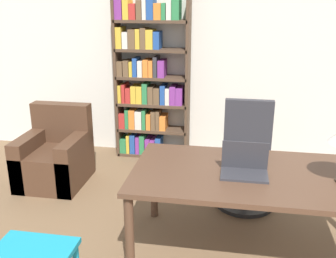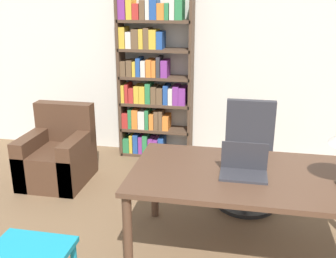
{
  "view_description": "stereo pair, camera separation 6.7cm",
  "coord_description": "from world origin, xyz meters",
  "px_view_note": "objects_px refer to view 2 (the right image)",
  "views": [
    {
      "loc": [
        0.31,
        -0.45,
        2.0
      ],
      "look_at": [
        -0.21,
        2.58,
        0.97
      ],
      "focal_mm": 42.0,
      "sensor_mm": 36.0,
      "label": 1
    },
    {
      "loc": [
        0.38,
        -0.44,
        2.0
      ],
      "look_at": [
        -0.21,
        2.58,
        0.97
      ],
      "focal_mm": 42.0,
      "sensor_mm": 36.0,
      "label": 2
    }
  ],
  "objects_px": {
    "armchair": "(58,157)",
    "bookshelf": "(151,80)",
    "office_chair": "(248,161)",
    "desk": "(251,182)",
    "laptop": "(244,168)"
  },
  "relations": [
    {
      "from": "armchair",
      "to": "bookshelf",
      "type": "xyz_separation_m",
      "value": [
        0.86,
        0.97,
        0.73
      ]
    },
    {
      "from": "armchair",
      "to": "bookshelf",
      "type": "distance_m",
      "value": 1.49
    },
    {
      "from": "office_chair",
      "to": "desk",
      "type": "bearing_deg",
      "value": -89.26
    },
    {
      "from": "office_chair",
      "to": "armchair",
      "type": "distance_m",
      "value": 2.12
    },
    {
      "from": "desk",
      "to": "armchair",
      "type": "xyz_separation_m",
      "value": [
        -2.12,
        0.99,
        -0.37
      ]
    },
    {
      "from": "armchair",
      "to": "bookshelf",
      "type": "height_order",
      "value": "bookshelf"
    },
    {
      "from": "laptop",
      "to": "armchair",
      "type": "relative_size",
      "value": 0.41
    },
    {
      "from": "armchair",
      "to": "bookshelf",
      "type": "bearing_deg",
      "value": 48.3
    },
    {
      "from": "office_chair",
      "to": "bookshelf",
      "type": "xyz_separation_m",
      "value": [
        -1.25,
        1.06,
        0.56
      ]
    },
    {
      "from": "laptop",
      "to": "bookshelf",
      "type": "xyz_separation_m",
      "value": [
        -1.2,
        2.0,
        0.23
      ]
    },
    {
      "from": "desk",
      "to": "bookshelf",
      "type": "relative_size",
      "value": 0.9
    },
    {
      "from": "office_chair",
      "to": "armchair",
      "type": "bearing_deg",
      "value": 177.53
    },
    {
      "from": "bookshelf",
      "to": "office_chair",
      "type": "bearing_deg",
      "value": -40.38
    },
    {
      "from": "desk",
      "to": "armchair",
      "type": "distance_m",
      "value": 2.37
    },
    {
      "from": "laptop",
      "to": "armchair",
      "type": "xyz_separation_m",
      "value": [
        -2.06,
        1.03,
        -0.49
      ]
    }
  ]
}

